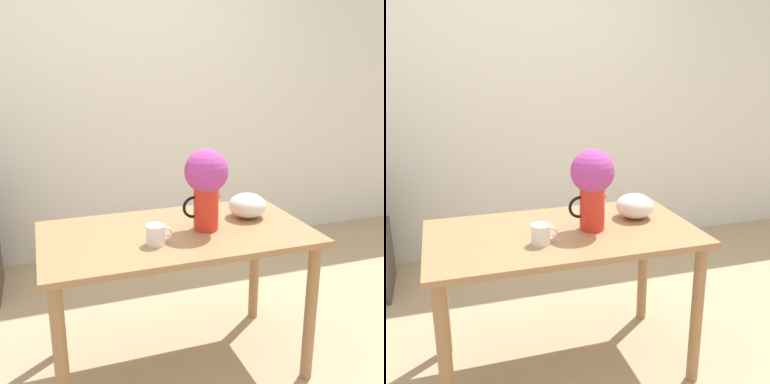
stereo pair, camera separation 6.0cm
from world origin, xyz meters
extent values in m
plane|color=tan|center=(0.00, 0.00, 0.00)|extent=(12.00, 12.00, 0.00)
cube|color=silver|center=(0.00, 1.69, 1.30)|extent=(8.00, 0.05, 2.60)
cube|color=#A3754C|center=(-0.04, 0.05, 0.76)|extent=(1.32, 0.73, 0.03)
cylinder|color=#A3754C|center=(-0.64, -0.25, 0.37)|extent=(0.06, 0.06, 0.75)
cylinder|color=#A3754C|center=(0.56, -0.25, 0.37)|extent=(0.06, 0.06, 0.75)
cylinder|color=#A3754C|center=(-0.64, 0.36, 0.37)|extent=(0.06, 0.06, 0.75)
cylinder|color=#A3754C|center=(0.56, 0.36, 0.37)|extent=(0.06, 0.06, 0.75)
cylinder|color=red|center=(0.11, 0.03, 0.89)|extent=(0.12, 0.12, 0.22)
cone|color=red|center=(0.16, 0.03, 0.96)|extent=(0.04, 0.04, 0.06)
torus|color=black|center=(0.04, 0.03, 0.90)|extent=(0.11, 0.01, 0.11)
sphere|color=#3D7033|center=(0.11, 0.03, 1.04)|extent=(0.16, 0.16, 0.16)
sphere|color=#B23D99|center=(0.11, 0.03, 1.07)|extent=(0.22, 0.22, 0.22)
cylinder|color=white|center=(-0.18, -0.08, 0.82)|extent=(0.09, 0.09, 0.09)
torus|color=white|center=(-0.13, -0.08, 0.82)|extent=(0.06, 0.01, 0.06)
ellipsoid|color=silver|center=(0.38, 0.13, 0.84)|extent=(0.20, 0.20, 0.13)
camera|label=1|loc=(-0.65, -1.93, 1.58)|focal=42.00mm
camera|label=2|loc=(-0.59, -1.95, 1.58)|focal=42.00mm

